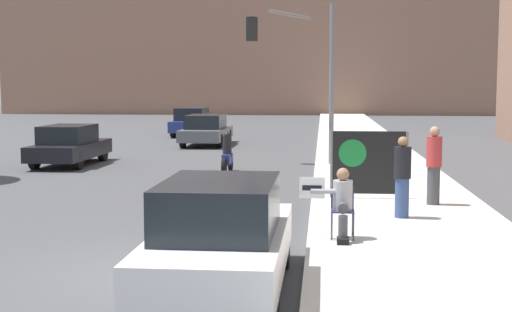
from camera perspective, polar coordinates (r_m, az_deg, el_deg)
ground_plane at (r=10.97m, az=-8.69°, el=-9.18°), size 160.00×160.00×0.00m
sidewalk_curb at (r=25.48m, az=9.19°, el=-0.49°), size 3.92×90.00×0.15m
seated_protester at (r=12.39m, az=6.85°, el=-3.58°), size 0.95×0.77×1.23m
jogger_on_sidewalk at (r=14.55m, az=11.63°, el=-1.63°), size 0.34×0.34×1.63m
pedestrian_behind at (r=16.29m, az=14.04°, el=-0.69°), size 0.34×0.34×1.74m
protest_banner at (r=16.91m, az=8.97°, el=-0.53°), size 1.81×0.06×1.58m
traffic_light_pole at (r=24.50m, az=3.49°, el=7.99°), size 3.08×2.84×5.32m
parked_car_curbside at (r=9.66m, az=-2.83°, el=-6.52°), size 1.71×4.28×1.55m
car_on_road_nearest at (r=25.66m, az=-14.70°, el=0.85°), size 1.71×4.30×1.40m
car_on_road_midblock at (r=33.09m, az=-4.00°, el=2.10°), size 1.87×4.78×1.42m
car_on_road_distant at (r=39.19m, az=-5.13°, el=2.73°), size 1.80×4.44×1.54m
motorcycle_on_road at (r=22.37m, az=-2.31°, el=-0.03°), size 0.28×2.13×1.33m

